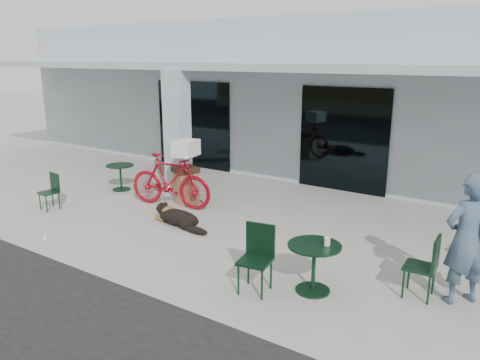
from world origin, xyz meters
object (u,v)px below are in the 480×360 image
Objects in this scene: cafe_chair_near at (49,192)px; dog at (179,217)px; cafe_chair_far_a at (255,260)px; person at (466,239)px; cafe_table_far at (314,268)px; trash_receptacle at (186,185)px; cafe_chair_far_b at (420,266)px; cafe_table_near at (121,177)px; bicycle at (170,181)px.

dog is at bearing 21.63° from cafe_chair_near.
cafe_chair_far_a is 0.53× the size of person.
trash_receptacle reaches higher than cafe_table_far.
person is (2.61, 1.40, 0.45)m from cafe_chair_far_a.
trash_receptacle is (-5.78, 1.58, -0.03)m from cafe_chair_far_b.
cafe_chair_far_a reaches higher than cafe_chair_far_b.
cafe_chair_near reaches higher than cafe_table_far.
dog is 1.34× the size of trash_receptacle.
cafe_table_near is 6.53m from cafe_chair_far_a.
cafe_table_far is at bearing -27.46° from trash_receptacle.
trash_receptacle is at bearing 1.33° from cafe_table_near.
cafe_chair_far_a is at bearing -19.61° from person.
person reaches higher than cafe_table_near.
person reaches higher than trash_receptacle.
cafe_chair_far_a reaches higher than cafe_table_near.
cafe_chair_far_a is (-0.72, -0.50, 0.14)m from cafe_table_far.
cafe_table_near is (-3.09, 1.23, 0.14)m from dog.
trash_receptacle is at bearing 152.54° from cafe_table_far.
cafe_chair_far_b reaches higher than cafe_table_far.
bicycle is 2.05× the size of cafe_chair_far_a.
cafe_chair_near is at bearing 163.99° from cafe_chair_far_a.
cafe_chair_near is 1.04× the size of cafe_table_far.
person is at bearing -109.55° from bicycle.
cafe_table_near is 0.75× the size of cafe_chair_far_b.
bicycle reaches higher than cafe_table_near.
cafe_chair_far_b is (2.07, 1.22, -0.03)m from cafe_chair_far_a.
cafe_table_far is 0.42× the size of person.
dog is 1.44× the size of cafe_chair_near.
trash_receptacle is (-3.71, 2.80, -0.06)m from cafe_chair_far_a.
cafe_chair_near is 3.15m from trash_receptacle.
cafe_table_far is 0.89× the size of trash_receptacle.
cafe_table_near is at bearing 145.54° from cafe_chair_far_a.
person reaches higher than cafe_table_far.
cafe_table_near is at bearing 166.21° from dog.
person reaches higher than dog.
dog is 1.25× the size of cafe_chair_far_b.
dog is 4.92m from cafe_chair_far_b.
cafe_chair_near is at bearing -157.49° from dog.
cafe_chair_near is at bearing -43.13° from person.
person is 2.13× the size of trash_receptacle.
bicycle is 2.50× the size of cafe_chair_near.
cafe_table_near is 0.38× the size of person.
cafe_table_near is 0.87× the size of cafe_chair_near.
cafe_table_far is 0.83× the size of cafe_chair_far_b.
trash_receptacle is at bearing -60.36° from person.
cafe_chair_near is (-2.18, -1.73, -0.21)m from bicycle.
trash_receptacle is at bearing -107.52° from cafe_chair_far_b.
trash_receptacle reaches higher than cafe_chair_near.
cafe_chair_far_a reaches higher than cafe_table_far.
cafe_chair_near is (-3.21, -0.83, 0.22)m from dog.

